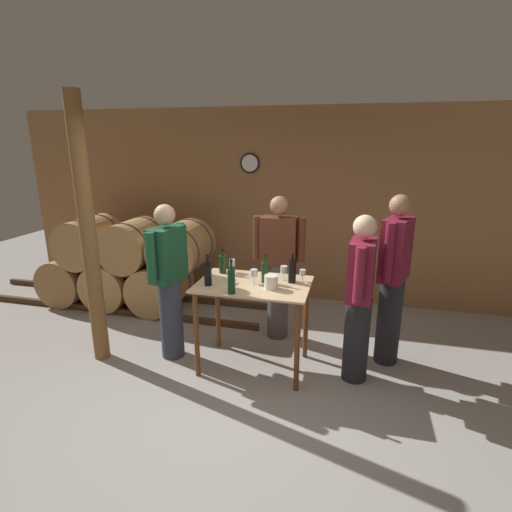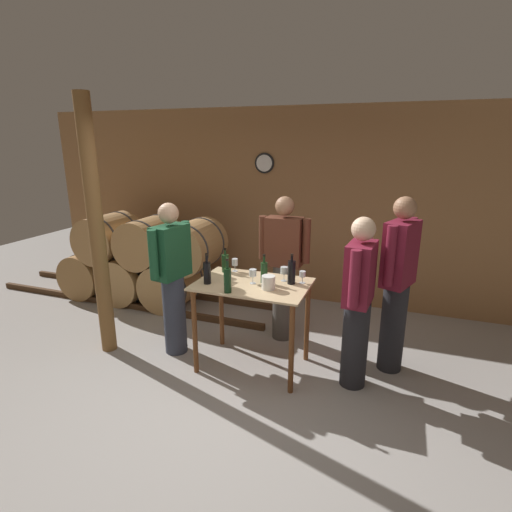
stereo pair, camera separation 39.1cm
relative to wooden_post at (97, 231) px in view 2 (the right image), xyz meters
The scene contains 19 objects.
ground_plane 2.15m from the wooden_post, 13.97° to the right, with size 14.00×14.00×0.00m, color #9E9993.
back_wall 2.78m from the wooden_post, 54.25° to the left, with size 8.40×0.08×2.70m.
barrel_rack 1.61m from the wooden_post, 110.56° to the left, with size 4.32×0.79×1.25m.
tasting_table 1.76m from the wooden_post, ahead, with size 1.10×0.74×0.91m.
wooden_post is the anchor object (origin of this frame).
wine_bottle_far_left 1.26m from the wooden_post, ahead, with size 0.07×0.07×0.31m.
wine_bottle_left 1.36m from the wooden_post, 20.63° to the left, with size 0.08×0.08×0.26m.
wine_bottle_center 1.54m from the wooden_post, ahead, with size 0.07×0.07×0.32m.
wine_bottle_right 1.78m from the wooden_post, ahead, with size 0.07×0.07×0.29m.
wine_bottle_far_right 2.05m from the wooden_post, ahead, with size 0.08×0.08×0.30m.
wine_glass_near_left 1.46m from the wooden_post, 21.27° to the left, with size 0.06×0.06×0.14m.
wine_glass_near_center 1.68m from the wooden_post, ahead, with size 0.07×0.07×0.14m.
wine_glass_near_right 1.97m from the wooden_post, 11.98° to the left, with size 0.07×0.07×0.14m.
wine_glass_far_side 2.15m from the wooden_post, 10.96° to the left, with size 0.06×0.06×0.12m.
ice_bucket 1.87m from the wooden_post, ahead, with size 0.13×0.13×0.13m.
person_host 0.90m from the wooden_post, 16.74° to the left, with size 0.29×0.58×1.65m.
person_visitor_with_scarf 2.03m from the wooden_post, 28.45° to the left, with size 0.59×0.24×1.67m.
person_visitor_bearded 2.70m from the wooden_post, ahead, with size 0.25×0.59×1.62m.
person_visitor_near_door 3.06m from the wooden_post, 12.75° to the left, with size 0.34×0.56×1.76m.
Camera 2 is at (1.31, -2.80, 2.25)m, focal length 28.00 mm.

